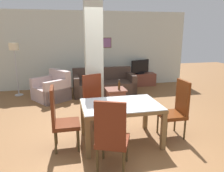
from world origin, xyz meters
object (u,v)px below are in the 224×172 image
bottle (119,86)px  tv_screen (140,67)px  sofa (104,85)px  dining_chair_head_left (60,117)px  dining_chair_far_left (95,99)px  floor_lamp (14,52)px  dining_chair_head_right (176,108)px  dining_chair_near_left (112,135)px  dining_table (121,112)px  coffee_table (116,96)px  armchair (52,90)px  tv_stand (140,80)px

bottle → tv_screen: bearing=56.0°
sofa → bottle: bearing=101.3°
dining_chair_head_left → dining_chair_far_left: size_ratio=1.00×
sofa → floor_lamp: 2.96m
dining_chair_head_right → tv_screen: bearing=-9.7°
dining_chair_head_left → sofa: dining_chair_head_left is taller
tv_screen → floor_lamp: bearing=-17.7°
dining_chair_near_left → sofa: bearing=104.0°
dining_table → coffee_table: bearing=78.9°
dining_chair_near_left → coffee_table: size_ratio=2.01×
bottle → tv_screen: tv_screen is taller
dining_chair_head_left → floor_lamp: 3.97m
coffee_table → floor_lamp: bearing=153.0°
tv_screen → floor_lamp: size_ratio=0.46×
dining_table → bottle: bearing=76.4°
bottle → floor_lamp: bearing=152.2°
dining_table → armchair: armchair is taller
tv_screen → dining_table: bearing=43.1°
dining_chair_far_left → tv_stand: dining_chair_far_left is taller
sofa → floor_lamp: size_ratio=1.18×
dining_chair_head_left → armchair: size_ratio=0.91×
bottle → tv_screen: 2.32m
bottle → tv_stand: size_ratio=0.25×
coffee_table → tv_stand: size_ratio=0.48×
dining_chair_far_left → armchair: (-1.00, 2.09, -0.28)m
dining_table → dining_chair_near_left: bearing=-112.9°
dining_chair_head_right → dining_chair_head_left: size_ratio=1.00×
sofa → tv_stand: bearing=-152.6°
dining_chair_far_left → sofa: (0.63, 2.38, -0.30)m
sofa → tv_stand: size_ratio=1.69×
bottle → floor_lamp: size_ratio=0.17×
armchair → tv_screen: size_ratio=1.59×
dining_table → dining_chair_head_right: size_ratio=1.26×
tv_stand → tv_screen: (0.00, 0.00, 0.48)m
coffee_table → tv_screen: (1.37, 1.83, 0.49)m
tv_screen → dining_chair_far_left: bearing=33.0°
dining_chair_head_right → sofa: bearing=14.5°
dining_chair_far_left → floor_lamp: (-2.08, 2.79, 0.81)m
dining_table → sofa: (0.28, 3.23, -0.30)m
dining_table → dining_chair_head_right: (1.11, 0.00, -0.00)m
bottle → tv_screen: size_ratio=0.37×
tv_screen → bottle: bearing=33.3°
bottle → coffee_table: bearing=130.2°
dining_chair_far_left → tv_stand: size_ratio=0.96×
dining_table → bottle: (0.51, 2.10, -0.05)m
armchair → floor_lamp: size_ratio=0.74×
dining_chair_head_left → dining_chair_far_left: (0.72, 0.85, 0.00)m
dining_chair_near_left → bottle: bearing=96.5°
dining_chair_far_left → bottle: dining_chair_far_left is taller
dining_chair_head_left → floor_lamp: (-1.36, 3.64, 0.81)m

